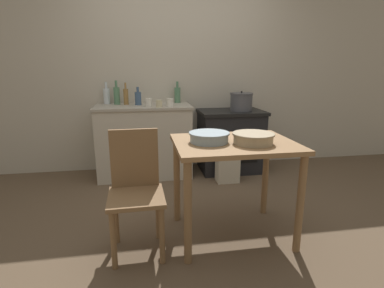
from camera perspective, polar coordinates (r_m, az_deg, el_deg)
name	(u,v)px	position (r m, az deg, el deg)	size (l,w,h in m)	color
ground_plane	(200,216)	(2.89, 1.56, -13.58)	(14.00, 14.00, 0.00)	brown
wall_back	(178,74)	(4.12, -2.71, 13.23)	(8.00, 0.07, 2.55)	beige
counter_cabinet	(144,141)	(3.86, -9.05, 0.66)	(1.18, 0.63, 0.90)	beige
stove	(230,140)	(4.05, 7.27, 0.70)	(0.83, 0.63, 0.81)	black
work_table	(234,158)	(2.38, 7.96, -2.63)	(0.93, 0.73, 0.80)	#997047
chair	(136,188)	(2.28, -10.65, -8.22)	(0.41, 0.41, 0.91)	olive
flour_sack	(227,166)	(3.66, 6.77, -4.11)	(0.27, 0.19, 0.40)	beige
stock_pot	(241,102)	(3.95, 9.36, 7.95)	(0.29, 0.29, 0.25)	#4C4C51
mixing_bowl_large	(253,138)	(2.30, 11.60, 1.19)	(0.31, 0.31, 0.08)	tan
mixing_bowl_small	(209,137)	(2.29, 3.31, 1.41)	(0.31, 0.31, 0.08)	#93A8B2
bottle_far_left	(117,95)	(3.94, -14.14, 9.00)	(0.08, 0.08, 0.30)	#517F5B
bottle_left	(126,96)	(3.89, -12.47, 8.89)	(0.06, 0.06, 0.27)	olive
bottle_mid_left	(177,95)	(4.01, -2.80, 9.38)	(0.08, 0.08, 0.28)	#517F5B
bottle_center_left	(138,98)	(3.82, -10.24, 8.61)	(0.08, 0.08, 0.22)	#3D5675
bottle_center	(107,96)	(4.02, -15.96, 8.87)	(0.08, 0.08, 0.28)	silver
cup_center_right	(149,102)	(3.66, -8.27, 7.86)	(0.08, 0.08, 0.10)	silver
cup_mid_right	(170,102)	(3.66, -4.26, 7.93)	(0.09, 0.09, 0.09)	silver
cup_right	(159,104)	(3.55, -6.30, 7.65)	(0.08, 0.08, 0.09)	beige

